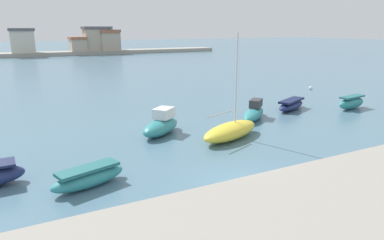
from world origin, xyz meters
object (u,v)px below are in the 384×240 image
Objects in this scene: moored_boat_2 at (161,125)px; moored_boat_6 at (352,103)px; moored_boat_1 at (89,177)px; moored_boat_4 at (254,113)px; moored_boat_5 at (291,105)px; mooring_buoy_2 at (311,88)px; moored_boat_3 at (231,131)px.

moored_boat_6 is (18.45, -0.72, -0.08)m from moored_boat_2.
moored_boat_1 is 1.04× the size of moored_boat_6.
moored_boat_1 is 15.84m from moored_boat_4.
moored_boat_2 is at bearing 169.49° from moored_boat_6.
moored_boat_6 is (10.21, -1.08, 0.03)m from moored_boat_4.
moored_boat_2 is at bearing 28.41° from moored_boat_1.
moored_boat_5 is at bearing -32.49° from moored_boat_2.
moored_boat_1 is at bearing 164.74° from moored_boat_4.
moored_boat_4 is 16.79m from mooring_buoy_2.
moored_boat_2 is 10.68× the size of mooring_buoy_2.
moored_boat_3 reaches higher than mooring_buoy_2.
moored_boat_4 is at bearing 168.73° from moored_boat_5.
moored_boat_4 is (8.24, 0.36, -0.12)m from moored_boat_2.
mooring_buoy_2 is (9.62, 7.08, -0.26)m from moored_boat_5.
moored_boat_4 reaches higher than moored_boat_5.
moored_boat_2 is 0.98× the size of moored_boat_4.
moored_boat_2 reaches higher than moored_boat_5.
moored_boat_5 is 11.36× the size of mooring_buoy_2.
moored_boat_1 is at bearing -153.09° from mooring_buoy_2.
moored_boat_4 is (14.42, 6.54, 0.08)m from moored_boat_1.
moored_boat_6 is 9.44× the size of mooring_buoy_2.
moored_boat_3 is at bearing -78.99° from moored_boat_2.
moored_boat_5 is at bearing -143.65° from mooring_buoy_2.
moored_boat_6 is at bearing -41.14° from moored_boat_2.
mooring_buoy_2 is at bearing -10.38° from moored_boat_4.
moored_boat_2 is 24.44m from mooring_buoy_2.
moored_boat_4 reaches higher than mooring_buoy_2.
moored_boat_5 is 5.64m from moored_boat_6.
moored_boat_3 is (3.71, -3.12, -0.10)m from moored_boat_2.
moored_boat_4 is 10.91× the size of mooring_buoy_2.
moored_boat_6 is (14.75, 2.40, 0.02)m from moored_boat_3.
moored_boat_2 is 0.94× the size of moored_boat_5.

